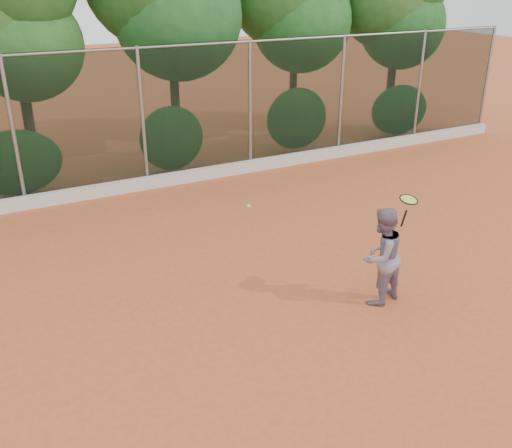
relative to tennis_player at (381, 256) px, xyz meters
name	(u,v)px	position (x,y,z in m)	size (l,w,h in m)	color
ground	(285,317)	(-1.63, 0.28, -0.84)	(80.00, 80.00, 0.00)	#C75B2F
concrete_curb	(150,182)	(-1.63, 7.10, -0.69)	(24.00, 0.20, 0.30)	silver
tennis_player	(381,256)	(0.00, 0.00, 0.00)	(0.81, 0.63, 1.67)	gray
chainlink_fence	(142,115)	(-1.63, 7.28, 1.02)	(24.09, 0.09, 3.50)	black
foliage_backdrop	(89,2)	(-2.18, 9.26, 3.57)	(23.70, 3.63, 7.55)	#402918
tennis_racket	(408,202)	(0.43, -0.03, 0.89)	(0.34, 0.34, 0.56)	black
tennis_ball_in_flight	(248,206)	(-2.16, 0.51, 1.10)	(0.07, 0.07, 0.07)	#C9D831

